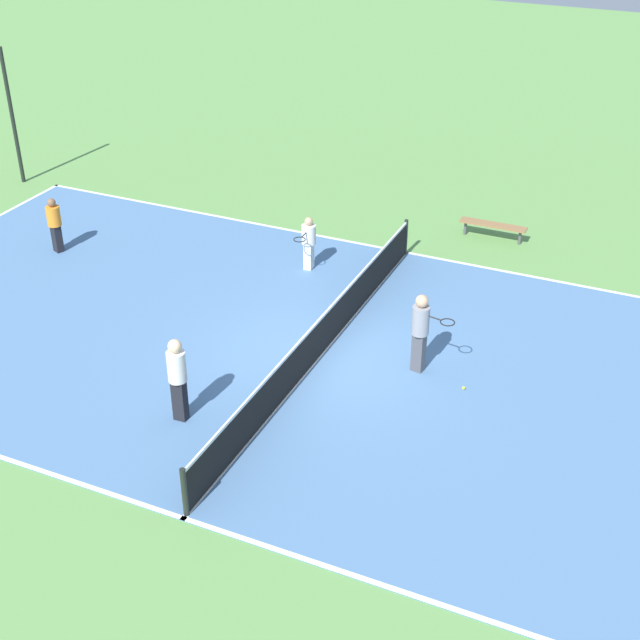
{
  "coord_description": "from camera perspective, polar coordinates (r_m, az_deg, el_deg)",
  "views": [
    {
      "loc": [
        -14.72,
        -6.65,
        10.37
      ],
      "look_at": [
        0.0,
        0.0,
        0.9
      ],
      "focal_mm": 50.0,
      "sensor_mm": 36.0,
      "label": 1
    }
  ],
  "objects": [
    {
      "name": "player_far_white",
      "position": [
        22.4,
        -0.74,
        5.12
      ],
      "size": [
        0.95,
        0.38,
        1.41
      ],
      "rotation": [
        0.0,
        0.0,
        3.2
      ],
      "color": "white",
      "rests_on": "court_surface"
    },
    {
      "name": "tennis_net",
      "position": [
        18.92,
        0.0,
        -1.0
      ],
      "size": [
        10.96,
        0.1,
        0.97
      ],
      "color": "black",
      "rests_on": "court_surface"
    },
    {
      "name": "court_surface",
      "position": [
        19.19,
        0.0,
        -2.29
      ],
      "size": [
        11.16,
        23.05,
        0.02
      ],
      "color": "#4C729E",
      "rests_on": "ground_plane"
    },
    {
      "name": "fence_post_back_right",
      "position": [
        29.09,
        -19.09,
        12.19
      ],
      "size": [
        0.12,
        0.12,
        4.16
      ],
      "color": "black",
      "rests_on": "ground_plane"
    },
    {
      "name": "player_near_white",
      "position": [
        16.94,
        -9.12,
        -3.45
      ],
      "size": [
        0.38,
        0.38,
        1.78
      ],
      "rotation": [
        0.0,
        0.0,
        4.77
      ],
      "color": "black",
      "rests_on": "court_surface"
    },
    {
      "name": "player_baseline_gray",
      "position": [
        18.27,
        6.45,
        -0.49
      ],
      "size": [
        0.49,
        0.98,
        1.78
      ],
      "rotation": [
        0.0,
        0.0,
        4.53
      ],
      "color": "#4C4C51",
      "rests_on": "court_surface"
    },
    {
      "name": "ground_plane",
      "position": [
        19.2,
        0.0,
        -2.32
      ],
      "size": [
        80.0,
        80.0,
        0.0
      ],
      "primitive_type": "plane",
      "color": "#60934C"
    },
    {
      "name": "tennis_ball_left_sideline",
      "position": [
        18.32,
        9.18,
        -4.32
      ],
      "size": [
        0.07,
        0.07,
        0.07
      ],
      "primitive_type": "sphere",
      "color": "#CCE033",
      "rests_on": "court_surface"
    },
    {
      "name": "bench",
      "position": [
        24.65,
        11.01,
        5.92
      ],
      "size": [
        0.36,
        1.81,
        0.45
      ],
      "rotation": [
        0.0,
        0.0,
        1.57
      ],
      "color": "olive",
      "rests_on": "ground_plane"
    },
    {
      "name": "player_center_orange",
      "position": [
        24.31,
        -16.63,
        6.03
      ],
      "size": [
        0.47,
        0.47,
        1.49
      ],
      "rotation": [
        0.0,
        0.0,
        4.31
      ],
      "color": "black",
      "rests_on": "court_surface"
    }
  ]
}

